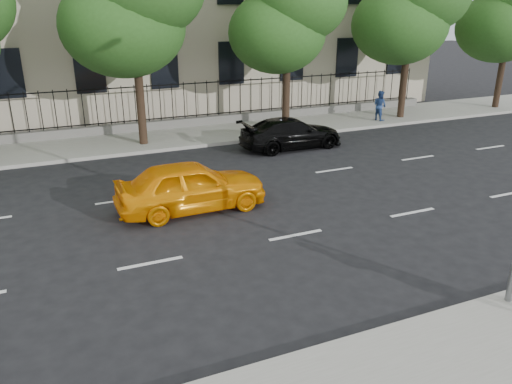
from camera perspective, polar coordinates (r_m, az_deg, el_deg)
ground at (r=11.89m, az=10.20°, el=-9.70°), size 120.00×120.00×0.00m
far_sidewalk at (r=23.93m, az=-8.34°, el=6.32°), size 60.00×4.00×0.15m
lane_markings at (r=15.62m, az=0.73°, el=-1.64°), size 49.60×4.62×0.01m
iron_fence at (r=25.41m, az=-9.44°, el=8.42°), size 30.00×0.50×2.20m
tree_d at (r=24.38m, az=3.59°, el=20.45°), size 5.34×4.94×8.84m
tree_f at (r=33.11m, az=27.08°, el=18.52°), size 5.52×5.12×9.01m
yellow_taxi at (r=15.26m, az=-7.44°, el=0.71°), size 4.56×1.88×1.55m
black_sedan at (r=21.90m, az=4.06°, el=6.73°), size 4.61×1.94×1.33m
pedestrian_far at (r=27.39m, az=13.97°, el=9.58°), size 0.72×0.85×1.55m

